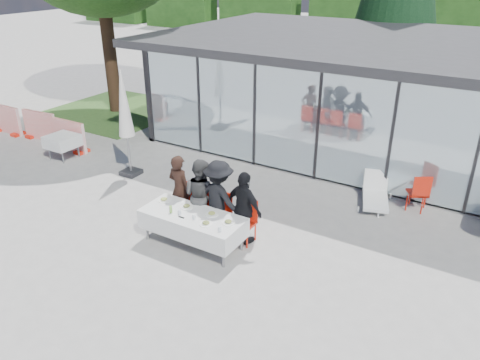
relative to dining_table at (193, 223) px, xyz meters
name	(u,v)px	position (x,y,z in m)	size (l,w,h in m)	color
ground	(202,235)	(-0.07, 0.40, -0.54)	(90.00, 90.00, 0.00)	gray
pavilion	(398,79)	(1.94, 8.57, 1.61)	(14.80, 8.80, 3.44)	gray
treeline	(412,13)	(-2.07, 28.40, 1.66)	(62.50, 2.00, 4.40)	#193C13
dining_table	(193,223)	(0.00, 0.00, 0.00)	(2.26, 0.96, 0.75)	silver
diner_a	(180,189)	(-0.84, 0.67, 0.30)	(0.61, 0.61, 1.67)	black
diner_chair_a	(183,199)	(-0.84, 0.75, 0.00)	(0.44, 0.44, 0.97)	red
diner_b	(201,195)	(-0.25, 0.67, 0.32)	(0.83, 0.83, 1.71)	#454545
diner_chair_b	(203,206)	(-0.25, 0.75, 0.00)	(0.44, 0.44, 0.97)	red
diner_c	(219,199)	(0.24, 0.67, 0.35)	(1.15, 1.15, 1.77)	black
diner_chair_c	(221,211)	(0.24, 0.75, 0.00)	(0.44, 0.44, 0.97)	red
diner_d	(244,208)	(0.89, 0.67, 0.29)	(0.97, 0.97, 1.66)	black
diner_chair_d	(246,219)	(0.89, 0.75, 0.00)	(0.44, 0.44, 0.97)	red
plate_a	(164,200)	(-0.91, 0.18, 0.24)	(0.28, 0.28, 0.07)	white
plate_b	(187,206)	(-0.28, 0.19, 0.24)	(0.28, 0.28, 0.07)	white
plate_c	(212,214)	(0.37, 0.20, 0.24)	(0.28, 0.28, 0.07)	white
plate_d	(228,222)	(0.85, 0.09, 0.24)	(0.28, 0.28, 0.07)	white
plate_extra	(206,223)	(0.49, -0.19, 0.24)	(0.28, 0.28, 0.07)	white
juice_bottle	(171,209)	(-0.43, -0.17, 0.29)	(0.06, 0.06, 0.16)	#83BA4D
drinking_glasses	(197,219)	(0.26, -0.17, 0.26)	(1.17, 0.20, 0.10)	silver
folded_eyeglasses	(181,217)	(-0.11, -0.22, 0.22)	(0.14, 0.03, 0.01)	black
spare_table_left	(62,141)	(-6.32, 1.88, 0.02)	(0.86, 0.86, 0.74)	silver
spare_chair_b	(419,191)	(3.82, 4.04, 0.00)	(0.61, 0.61, 0.97)	red
market_umbrella	(124,110)	(-3.71, 2.04, 1.38)	(0.50, 0.50, 3.00)	black
construction_barriers	(9,121)	(-9.90, 2.51, -0.10)	(7.80, 0.60, 1.00)	red
lounger	(375,193)	(2.81, 3.95, -0.28)	(0.98, 1.45, 0.72)	white
grass_patch	(117,110)	(-8.57, 6.40, -0.53)	(5.00, 5.00, 0.02)	#385926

